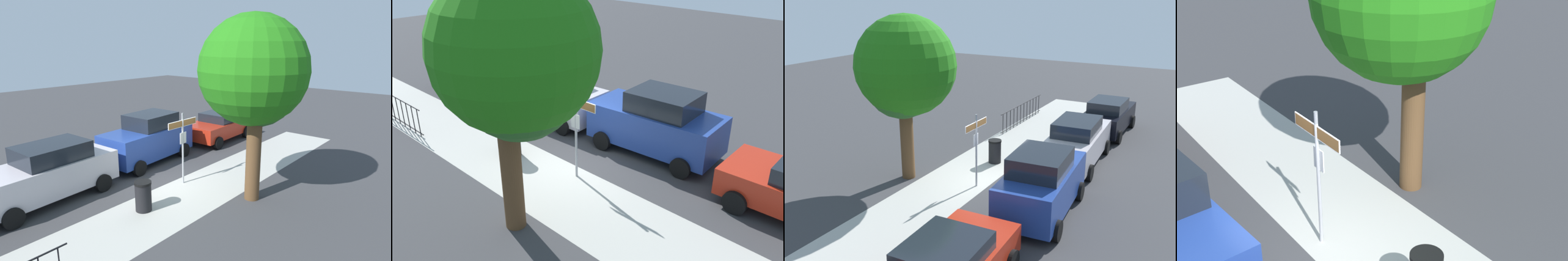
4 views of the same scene
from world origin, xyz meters
TOP-DOWN VIEW (x-y plane):
  - ground_plane at (0.00, 0.00)m, footprint 60.00×60.00m
  - street_sign at (-0.43, 0.40)m, footprint 1.48×0.07m
  - shade_tree at (-1.09, 2.87)m, footprint 3.60×3.60m

SIDE VIEW (x-z plane):
  - ground_plane at x=0.00m, z-range 0.00..0.00m
  - street_sign at x=-0.43m, z-range 0.51..3.23m
  - shade_tree at x=-1.09m, z-range 1.10..7.24m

